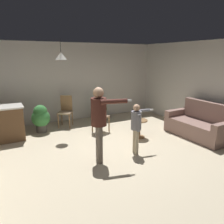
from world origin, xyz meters
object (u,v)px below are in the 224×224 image
at_px(potted_plant_corner, 99,108).
at_px(spare_remote_on_table, 139,119).
at_px(side_table_by_couch, 139,126).
at_px(person_child, 137,123).
at_px(potted_plant_by_wall, 41,117).
at_px(dining_chair_near_wall, 99,115).
at_px(couch_floral, 199,125).
at_px(dining_chair_by_counter, 66,110).
at_px(person_adult, 99,117).

xyz_separation_m(potted_plant_corner, spare_remote_on_table, (0.35, -1.96, 0.07)).
bearing_deg(spare_remote_on_table, side_table_by_couch, -106.41).
bearing_deg(potted_plant_corner, side_table_by_couch, -80.46).
bearing_deg(person_child, side_table_by_couch, 150.62).
bearing_deg(potted_plant_by_wall, spare_remote_on_table, -36.11).
distance_m(dining_chair_near_wall, potted_plant_by_wall, 1.75).
distance_m(couch_floral, person_child, 2.27).
distance_m(couch_floral, potted_plant_by_wall, 4.64).
bearing_deg(dining_chair_by_counter, potted_plant_by_wall, 47.88).
xyz_separation_m(person_child, dining_chair_near_wall, (-0.16, 1.76, -0.20)).
height_order(dining_chair_by_counter, potted_plant_corner, dining_chair_by_counter).
bearing_deg(person_child, couch_floral, 102.71).
bearing_deg(potted_plant_corner, person_child, -96.83).
xyz_separation_m(person_adult, dining_chair_near_wall, (0.76, 1.73, -0.47)).
relative_size(person_child, spare_remote_on_table, 9.22).
relative_size(couch_floral, person_child, 1.52).
distance_m(potted_plant_corner, spare_remote_on_table, 1.99).
bearing_deg(side_table_by_couch, spare_remote_on_table, 73.59).
xyz_separation_m(person_adult, potted_plant_by_wall, (-0.77, 2.57, -0.56)).
xyz_separation_m(person_adult, dining_chair_by_counter, (0.07, 2.80, -0.47)).
height_order(dining_chair_near_wall, potted_plant_by_wall, dining_chair_near_wall).
xyz_separation_m(couch_floral, potted_plant_by_wall, (-3.92, 2.48, 0.13)).
distance_m(person_adult, dining_chair_near_wall, 1.95).
relative_size(person_adult, dining_chair_by_counter, 1.64).
bearing_deg(person_adult, dining_chair_by_counter, -167.83).
xyz_separation_m(couch_floral, person_adult, (-3.15, -0.09, 0.69)).
height_order(person_adult, potted_plant_corner, person_adult).
height_order(dining_chair_by_counter, dining_chair_near_wall, same).
height_order(couch_floral, spare_remote_on_table, couch_floral).
relative_size(person_adult, potted_plant_corner, 1.92).
xyz_separation_m(person_adult, potted_plant_corner, (1.26, 2.80, -0.55)).
bearing_deg(person_child, dining_chair_near_wall, -165.42).
xyz_separation_m(side_table_by_couch, potted_plant_by_wall, (-2.37, 1.77, 0.13)).
bearing_deg(couch_floral, person_adult, 89.82).
relative_size(side_table_by_couch, dining_chair_near_wall, 0.52).
distance_m(side_table_by_couch, dining_chair_by_counter, 2.53).
xyz_separation_m(dining_chair_near_wall, potted_plant_corner, (0.50, 1.07, -0.08)).
bearing_deg(spare_remote_on_table, couch_floral, -25.92).
distance_m(side_table_by_couch, person_child, 1.15).
relative_size(couch_floral, dining_chair_near_wall, 1.83).
xyz_separation_m(dining_chair_by_counter, spare_remote_on_table, (1.54, -1.97, -0.01)).
bearing_deg(person_adult, person_child, 101.33).
distance_m(dining_chair_by_counter, potted_plant_corner, 1.19).
xyz_separation_m(person_child, potted_plant_by_wall, (-1.69, 2.61, -0.28)).
relative_size(side_table_by_couch, potted_plant_corner, 0.61).
xyz_separation_m(person_adult, spare_remote_on_table, (1.61, 0.84, -0.48)).
bearing_deg(dining_chair_by_counter, person_child, 139.11).
bearing_deg(person_child, spare_remote_on_table, 151.41).
bearing_deg(couch_floral, spare_remote_on_table, 62.29).
bearing_deg(potted_plant_by_wall, side_table_by_couch, -36.84).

